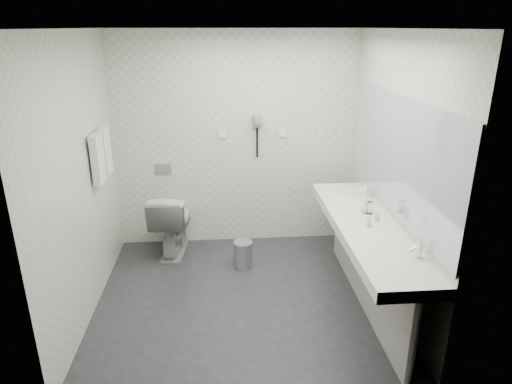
{
  "coord_description": "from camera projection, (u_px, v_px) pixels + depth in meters",
  "views": [
    {
      "loc": [
        -0.16,
        -3.79,
        2.52
      ],
      "look_at": [
        0.15,
        0.15,
        1.05
      ],
      "focal_mm": 31.42,
      "sensor_mm": 36.0,
      "label": 1
    }
  ],
  "objects": [
    {
      "name": "dryer_cradle",
      "position": [
        257.0,
        121.0,
        5.11
      ],
      "size": [
        0.1,
        0.04,
        0.14
      ],
      "primitive_type": "cube",
      "color": "gray",
      "rests_on": "wall_back"
    },
    {
      "name": "switch_plate_a",
      "position": [
        222.0,
        134.0,
        5.15
      ],
      "size": [
        0.09,
        0.02,
        0.09
      ],
      "primitive_type": "cube",
      "color": "white",
      "rests_on": "wall_back"
    },
    {
      "name": "soap_bottle_a",
      "position": [
        377.0,
        216.0,
        4.07
      ],
      "size": [
        0.05,
        0.05,
        0.09
      ],
      "primitive_type": "imported",
      "rotation": [
        0.0,
        0.0,
        0.15
      ],
      "color": "silver",
      "rests_on": "vanity_counter"
    },
    {
      "name": "faucet_far",
      "position": [
        366.0,
        190.0,
        4.63
      ],
      "size": [
        0.04,
        0.04,
        0.15
      ],
      "primitive_type": "cylinder",
      "color": "silver",
      "rests_on": "vanity_counter"
    },
    {
      "name": "flush_plate",
      "position": [
        163.0,
        169.0,
        5.24
      ],
      "size": [
        0.18,
        0.02,
        0.12
      ],
      "primitive_type": "cube",
      "color": "#B2B5BA",
      "rests_on": "wall_back"
    },
    {
      "name": "vanity_panel",
      "position": [
        365.0,
        269.0,
        4.2
      ],
      "size": [
        0.03,
        2.15,
        0.75
      ],
      "primitive_type": "cube",
      "color": "#9C9993",
      "rests_on": "floor"
    },
    {
      "name": "vanity_post_far",
      "position": [
        340.0,
        224.0,
        5.17
      ],
      "size": [
        0.06,
        0.06,
        0.75
      ],
      "primitive_type": "cylinder",
      "color": "silver",
      "rests_on": "floor"
    },
    {
      "name": "towel_near",
      "position": [
        98.0,
        159.0,
        4.25
      ],
      "size": [
        0.07,
        0.24,
        0.48
      ],
      "primitive_type": "cube",
      "color": "silver",
      "rests_on": "towel_rail"
    },
    {
      "name": "floor",
      "position": [
        242.0,
        297.0,
        4.43
      ],
      "size": [
        2.8,
        2.8,
        0.0
      ],
      "primitive_type": "plane",
      "color": "#252529",
      "rests_on": "ground"
    },
    {
      "name": "basin_far",
      "position": [
        347.0,
        199.0,
        4.64
      ],
      "size": [
        0.4,
        0.31,
        0.05
      ],
      "primitive_type": "ellipsoid",
      "color": "white",
      "rests_on": "vanity_counter"
    },
    {
      "name": "mirror",
      "position": [
        402.0,
        159.0,
        3.84
      ],
      "size": [
        0.02,
        2.2,
        1.05
      ],
      "primitive_type": "cube",
      "color": "#B2BCC6",
      "rests_on": "wall_right"
    },
    {
      "name": "glass_left",
      "position": [
        370.0,
        208.0,
        4.23
      ],
      "size": [
        0.08,
        0.08,
        0.12
      ],
      "primitive_type": "cylinder",
      "rotation": [
        0.0,
        0.0,
        0.27
      ],
      "color": "silver",
      "rests_on": "vanity_counter"
    },
    {
      "name": "wall_right",
      "position": [
        393.0,
        174.0,
        4.1
      ],
      "size": [
        0.0,
        2.6,
        2.6
      ],
      "primitive_type": "plane",
      "rotation": [
        1.57,
        0.0,
        -1.57
      ],
      "color": "beige",
      "rests_on": "floor"
    },
    {
      "name": "toilet",
      "position": [
        172.0,
        222.0,
        5.21
      ],
      "size": [
        0.5,
        0.79,
        0.75
      ],
      "primitive_type": "imported",
      "rotation": [
        0.0,
        0.0,
        3.03
      ],
      "color": "white",
      "rests_on": "floor"
    },
    {
      "name": "wall_back",
      "position": [
        235.0,
        142.0,
        5.21
      ],
      "size": [
        2.8,
        0.0,
        2.8
      ],
      "primitive_type": "plane",
      "rotation": [
        1.57,
        0.0,
        0.0
      ],
      "color": "beige",
      "rests_on": "floor"
    },
    {
      "name": "towel_rail",
      "position": [
        98.0,
        133.0,
        4.31
      ],
      "size": [
        0.02,
        0.62,
        0.02
      ],
      "primitive_type": "cylinder",
      "rotation": [
        1.57,
        0.0,
        0.0
      ],
      "color": "silver",
      "rests_on": "wall_left"
    },
    {
      "name": "pedal_bin",
      "position": [
        243.0,
        255.0,
        4.94
      ],
      "size": [
        0.27,
        0.27,
        0.29
      ],
      "primitive_type": "cylinder",
      "rotation": [
        0.0,
        0.0,
        -0.35
      ],
      "color": "#B2B5BA",
      "rests_on": "floor"
    },
    {
      "name": "wall_left",
      "position": [
        80.0,
        181.0,
        3.89
      ],
      "size": [
        0.0,
        2.6,
        2.6
      ],
      "primitive_type": "plane",
      "rotation": [
        1.57,
        0.0,
        1.57
      ],
      "color": "beige",
      "rests_on": "floor"
    },
    {
      "name": "switch_plate_b",
      "position": [
        283.0,
        133.0,
        5.21
      ],
      "size": [
        0.09,
        0.02,
        0.09
      ],
      "primitive_type": "cube",
      "color": "white",
      "rests_on": "wall_back"
    },
    {
      "name": "basin_near",
      "position": [
        393.0,
        260.0,
        3.43
      ],
      "size": [
        0.4,
        0.31,
        0.05
      ],
      "primitive_type": "ellipsoid",
      "color": "white",
      "rests_on": "vanity_counter"
    },
    {
      "name": "towel_far",
      "position": [
        105.0,
        152.0,
        4.51
      ],
      "size": [
        0.07,
        0.24,
        0.48
      ],
      "primitive_type": "cube",
      "color": "silver",
      "rests_on": "towel_rail"
    },
    {
      "name": "ceiling",
      "position": [
        239.0,
        28.0,
        3.56
      ],
      "size": [
        2.8,
        2.8,
        0.0
      ],
      "primitive_type": "plane",
      "rotation": [
        3.14,
        0.0,
        0.0
      ],
      "color": "silver",
      "rests_on": "wall_back"
    },
    {
      "name": "wall_front",
      "position": [
        250.0,
        243.0,
        2.78
      ],
      "size": [
        2.8,
        0.0,
        2.8
      ],
      "primitive_type": "plane",
      "rotation": [
        -1.57,
        0.0,
        0.0
      ],
      "color": "beige",
      "rests_on": "floor"
    },
    {
      "name": "dryer_barrel",
      "position": [
        258.0,
        120.0,
        5.04
      ],
      "size": [
        0.08,
        0.14,
        0.08
      ],
      "primitive_type": "cylinder",
      "rotation": [
        1.57,
        0.0,
        0.0
      ],
      "color": "gray",
      "rests_on": "dryer_cradle"
    },
    {
      "name": "dryer_cord",
      "position": [
        257.0,
        143.0,
        5.19
      ],
      "size": [
        0.02,
        0.02,
        0.35
      ],
      "primitive_type": "cylinder",
      "color": "black",
      "rests_on": "dryer_cradle"
    },
    {
      "name": "vanity_post_near",
      "position": [
        413.0,
        342.0,
        3.23
      ],
      "size": [
        0.06,
        0.06,
        0.75
      ],
      "primitive_type": "cylinder",
      "color": "silver",
      "rests_on": "floor"
    },
    {
      "name": "soap_bottle_b",
      "position": [
        365.0,
        208.0,
        4.24
      ],
      "size": [
        0.11,
        0.11,
        0.1
      ],
      "primitive_type": "imported",
      "rotation": [
        0.0,
        0.0,
        -0.57
      ],
      "color": "silver",
      "rests_on": "vanity_counter"
    },
    {
      "name": "soap_bottle_c",
      "position": [
        369.0,
        221.0,
        3.94
      ],
      "size": [
        0.06,
        0.06,
        0.11
      ],
      "primitive_type": "imported",
      "rotation": [
        0.0,
        0.0,
        0.4
      ],
      "color": "silver",
      "rests_on": "vanity_counter"
    },
    {
      "name": "vanity_counter",
      "position": [
        366.0,
        228.0,
        4.05
      ],
      "size": [
        0.55,
        2.2,
        0.1
      ],
      "primitive_type": "cube",
      "color": "silver",
      "rests_on": "floor"
    },
    {
      "name": "bin_lid",
      "position": [
        243.0,
        243.0,
        4.88
      ],
      "size": [
        0.21,
        0.21,
        0.02
      ],
      "primitive_type": "cylinder",
      "color": "#B2B5BA",
      "rests_on": "pedal_bin"
    },
    {
      "name": "faucet_near",
      "position": [
        419.0,
        249.0,
        3.41
      ],
      "size": [
        0.04,
        0.04,
        0.15
      ],
      "primitive_type": "cylinder",
      "color": "silver",
      "rests_on": "vanity_counter"
    }
  ]
}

